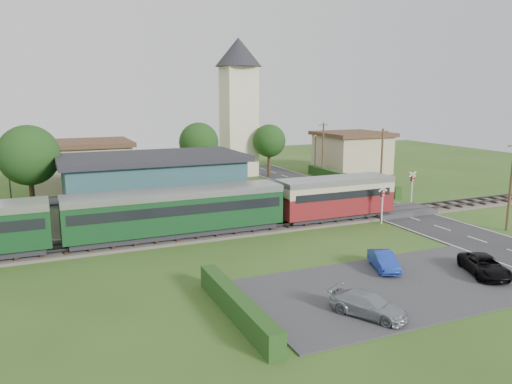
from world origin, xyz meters
name	(u,v)px	position (x,y,z in m)	size (l,w,h in m)	color
ground	(311,231)	(0.00, 0.00, 0.00)	(120.00, 120.00, 0.00)	#2D4C19
railway_track	(299,224)	(0.00, 2.00, 0.11)	(76.00, 3.20, 0.49)	#4C443D
road	(412,218)	(10.00, 0.00, 0.03)	(6.00, 70.00, 0.05)	#28282B
car_park	(396,287)	(-1.50, -12.00, 0.04)	(17.00, 9.00, 0.08)	#333335
crossing_deck	(397,211)	(10.00, 2.00, 0.23)	(6.20, 3.40, 0.45)	#333335
platform	(170,226)	(-10.00, 5.20, 0.23)	(30.00, 3.00, 0.45)	gray
equipment_hut	(62,217)	(-18.00, 5.20, 1.75)	(2.30, 2.30, 2.55)	beige
station_building	(153,184)	(-10.00, 10.99, 2.69)	(16.00, 9.00, 5.30)	#2F545C
train	(133,215)	(-13.40, 2.00, 2.18)	(43.20, 2.90, 3.40)	#232328
church_tower	(239,97)	(5.00, 28.00, 10.23)	(6.00, 6.00, 17.60)	beige
house_west	(81,165)	(-15.00, 25.00, 2.79)	(10.80, 8.80, 5.50)	tan
house_east	(352,152)	(20.00, 24.00, 2.80)	(8.80, 8.80, 5.50)	tan
hedge_carpark	(237,306)	(-11.00, -12.00, 0.60)	(0.80, 9.00, 1.20)	#193814
hedge_roadside	(349,180)	(14.20, 16.00, 0.60)	(0.80, 18.00, 1.20)	#193814
hedge_station	(144,197)	(-10.00, 15.50, 0.65)	(22.00, 0.80, 1.30)	#193814
tree_a	(29,155)	(-20.00, 14.00, 5.38)	(5.20, 5.20, 8.00)	#332316
tree_b	(199,142)	(-2.00, 23.00, 5.02)	(4.60, 4.60, 7.34)	#332316
tree_c	(269,141)	(8.00, 25.00, 4.65)	(4.20, 4.20, 6.78)	#332316
utility_pole_b	(511,185)	(14.20, -6.00, 3.63)	(1.40, 0.22, 7.00)	#473321
utility_pole_c	(382,160)	(14.20, 10.00, 3.63)	(1.40, 0.22, 7.00)	#473321
utility_pole_d	(323,149)	(14.20, 22.00, 3.63)	(1.40, 0.22, 7.00)	#473321
crossing_signal_near	(383,199)	(6.40, -0.41, 2.14)	(0.84, 0.28, 3.28)	silver
crossing_signal_far	(412,183)	(13.60, 4.39, 2.14)	(0.84, 0.28, 3.28)	silver
streetlamp_west	(9,174)	(-22.00, 20.00, 3.04)	(0.30, 0.30, 5.15)	#3F3F47
streetlamp_east	(315,149)	(16.00, 27.00, 3.04)	(0.30, 0.30, 5.15)	#3F3F47
car_on_road	(316,180)	(10.66, 17.52, 0.57)	(1.23, 3.06, 1.04)	navy
car_park_blue	(384,261)	(-0.42, -9.50, 0.63)	(1.16, 3.31, 1.09)	#1934A0
car_park_silver	(368,305)	(-5.19, -14.50, 0.63)	(1.55, 3.82, 1.11)	#8D929B
car_park_dark	(485,266)	(4.44, -12.66, 0.64)	(1.87, 4.05, 1.12)	black
pedestrian_near	(235,208)	(-4.58, 4.88, 1.28)	(0.60, 0.40, 1.65)	gray
pedestrian_far	(101,221)	(-15.31, 4.92, 1.27)	(0.80, 0.62, 1.64)	gray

